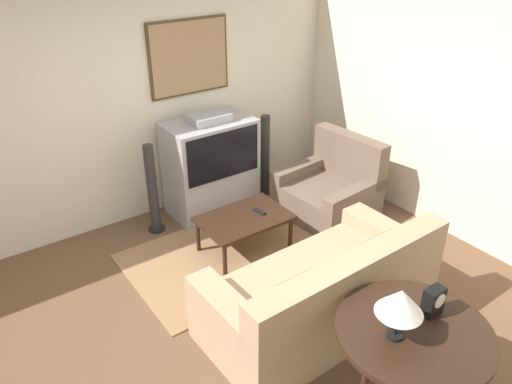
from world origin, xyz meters
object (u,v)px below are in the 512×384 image
object	(u,v)px
coffee_table	(244,220)
table_lamp	(400,302)
armchair	(330,192)
mantel_clock	(433,302)
speaker_tower_left	(153,191)
speaker_tower_right	(265,157)
console_table	(414,338)
couch	(322,294)
tv	(211,166)

from	to	relation	value
coffee_table	table_lamp	distance (m)	2.34
armchair	coffee_table	size ratio (longest dim) A/B	1.15
armchair	mantel_clock	world-z (taller)	mantel_clock
speaker_tower_left	speaker_tower_right	size ratio (longest dim) A/B	1.00
console_table	mantel_clock	world-z (taller)	mantel_clock
couch	coffee_table	size ratio (longest dim) A/B	2.21
coffee_table	speaker_tower_right	bearing A→B (deg)	44.22
coffee_table	mantel_clock	bearing A→B (deg)	-89.18
console_table	mantel_clock	size ratio (longest dim) A/B	4.91
couch	speaker_tower_right	distance (m)	2.41
coffee_table	console_table	distance (m)	2.29
couch	speaker_tower_right	size ratio (longest dim) A/B	1.94
table_lamp	speaker_tower_left	world-z (taller)	table_lamp
table_lamp	armchair	bearing A→B (deg)	55.01
tv	mantel_clock	bearing A→B (deg)	-92.54
table_lamp	mantel_clock	bearing A→B (deg)	-0.19
couch	armchair	bearing A→B (deg)	-136.04
table_lamp	speaker_tower_right	world-z (taller)	table_lamp
mantel_clock	speaker_tower_right	xyz separation A→B (m)	(0.90, 3.13, -0.35)
speaker_tower_right	tv	bearing A→B (deg)	177.76
tv	speaker_tower_left	world-z (taller)	tv
tv	couch	size ratio (longest dim) A/B	0.60
armchair	couch	bearing A→B (deg)	-49.96
console_table	speaker_tower_left	bearing A→B (deg)	97.39
tv	mantel_clock	distance (m)	3.17
mantel_clock	couch	bearing A→B (deg)	96.40
console_table	mantel_clock	xyz separation A→B (m)	(0.21, 0.04, 0.17)
armchair	table_lamp	xyz separation A→B (m)	(-1.59, -2.27, 0.74)
tv	speaker_tower_right	xyz separation A→B (m)	(0.76, -0.03, -0.08)
console_table	mantel_clock	bearing A→B (deg)	10.95
mantel_clock	speaker_tower_right	bearing A→B (deg)	73.92
speaker_tower_left	speaker_tower_right	bearing A→B (deg)	0.00
couch	armchair	distance (m)	1.88
mantel_clock	coffee_table	bearing A→B (deg)	90.82
coffee_table	couch	bearing A→B (deg)	-93.31
armchair	console_table	size ratio (longest dim) A/B	1.01
tv	couch	bearing A→B (deg)	-96.32
couch	table_lamp	world-z (taller)	table_lamp
couch	speaker_tower_left	world-z (taller)	speaker_tower_left
speaker_tower_left	speaker_tower_right	xyz separation A→B (m)	(1.52, 0.00, 0.00)
tv	speaker_tower_left	size ratio (longest dim) A/B	1.17
coffee_table	speaker_tower_right	size ratio (longest dim) A/B	0.88
console_table	table_lamp	bearing A→B (deg)	164.91
tv	console_table	world-z (taller)	tv
armchair	console_table	distance (m)	2.75
armchair	speaker_tower_left	size ratio (longest dim) A/B	1.01
speaker_tower_right	table_lamp	bearing A→B (deg)	-112.08
coffee_table	mantel_clock	xyz separation A→B (m)	(0.03, -2.22, 0.47)
mantel_clock	speaker_tower_left	bearing A→B (deg)	101.24
tv	armchair	distance (m)	1.43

